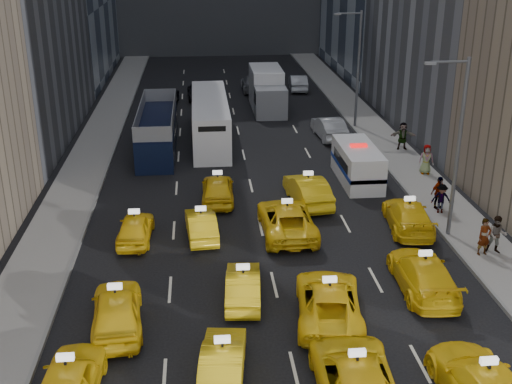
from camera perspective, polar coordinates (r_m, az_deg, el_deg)
sidewalk_west at (r=44.17m, az=-14.74°, el=2.53°), size 3.00×90.00×0.15m
sidewalk_east at (r=45.59m, az=12.29°, el=3.34°), size 3.00×90.00×0.15m
curb_west at (r=43.95m, az=-12.88°, el=2.62°), size 0.15×90.00×0.18m
curb_east at (r=45.17m, az=10.53°, el=3.33°), size 0.15×90.00×0.18m
streetlight_near at (r=32.08m, az=17.39°, el=4.16°), size 2.15×0.22×9.00m
streetlight_far at (r=50.58m, az=8.96°, el=11.05°), size 2.15×0.22×9.00m
taxi_4 at (r=22.22m, az=-16.32°, el=-16.00°), size 2.07×4.67×1.56m
taxi_5 at (r=22.48m, az=-2.98°, el=-14.84°), size 1.90×4.24×1.35m
taxi_6 at (r=21.84m, az=8.83°, el=-16.04°), size 2.78×5.63×1.54m
taxi_8 at (r=25.47m, az=-12.26°, el=-10.19°), size 2.31×4.86×1.60m
taxi_9 at (r=26.75m, az=-1.16°, el=-8.33°), size 1.71×4.11×1.32m
taxi_10 at (r=25.72m, az=6.48°, el=-9.60°), size 3.18×5.65×1.49m
taxi_11 at (r=28.30m, az=14.65°, el=-7.06°), size 2.39×5.40×1.54m
taxi_12 at (r=32.28m, az=-10.68°, el=-3.17°), size 1.79×4.06×1.36m
taxi_13 at (r=32.24m, az=-4.89°, el=-2.91°), size 1.74×4.13×1.33m
taxi_14 at (r=32.50m, az=2.75°, el=-2.43°), size 2.66×5.64×1.56m
taxi_15 at (r=33.87m, az=13.38°, el=-2.07°), size 2.61×5.27×1.47m
taxi_16 at (r=36.46m, az=-3.42°, el=0.29°), size 1.94×4.53×1.52m
taxi_17 at (r=36.21m, az=4.62°, el=0.17°), size 2.29×5.03×1.60m
nypd_van at (r=39.83m, az=9.00°, el=2.43°), size 2.67×5.75×2.39m
double_decker at (r=45.80m, az=-8.74°, el=5.61°), size 3.31×10.94×3.13m
city_bus at (r=47.61m, az=-4.11°, el=6.44°), size 3.28×12.33×3.15m
box_truck at (r=56.28m, az=1.01°, el=9.04°), size 3.14×7.78×3.48m
misc_car_0 at (r=48.51m, az=6.52°, el=5.72°), size 2.03×4.98×1.61m
misc_car_1 at (r=58.95m, az=-8.12°, el=8.42°), size 2.64×5.27×1.43m
misc_car_2 at (r=63.48m, az=-0.24°, el=9.65°), size 2.24×5.45×1.58m
misc_car_3 at (r=60.51m, az=-5.19°, el=8.97°), size 2.11×4.78×1.60m
misc_car_4 at (r=64.04m, az=3.76°, el=9.68°), size 1.92×4.69×1.51m
pedestrian_0 at (r=31.80m, az=19.63°, el=-3.76°), size 0.73×0.55×1.82m
pedestrian_1 at (r=32.15m, az=20.63°, el=-3.58°), size 1.01×0.74×1.86m
pedestrian_2 at (r=35.91m, az=16.15°, el=-0.56°), size 1.13×0.72×1.63m
pedestrian_3 at (r=36.43m, az=15.92°, el=-0.05°), size 1.18×0.87×1.83m
pedestrian_4 at (r=41.66m, az=14.89°, el=2.84°), size 0.99×0.64×1.89m
pedestrian_5 at (r=46.22m, az=12.91°, el=4.89°), size 1.83×0.69×1.92m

